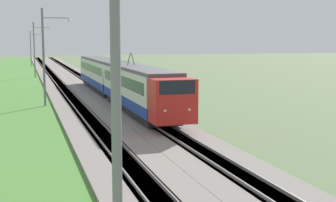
# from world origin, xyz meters

# --- Properties ---
(ballast_main) EXTENTS (240.00, 4.40, 0.30)m
(ballast_main) POSITION_xyz_m (50.00, 0.00, 0.15)
(ballast_main) COLOR gray
(ballast_main) RESTS_ON ground
(ballast_adjacent) EXTENTS (240.00, 4.40, 0.30)m
(ballast_adjacent) POSITION_xyz_m (50.00, -4.42, 0.15)
(ballast_adjacent) COLOR gray
(ballast_adjacent) RESTS_ON ground
(track_main) EXTENTS (240.00, 1.57, 0.45)m
(track_main) POSITION_xyz_m (50.00, 0.00, 0.16)
(track_main) COLOR #4C4238
(track_main) RESTS_ON ground
(track_adjacent) EXTENTS (240.00, 1.57, 0.45)m
(track_adjacent) POSITION_xyz_m (50.00, -4.42, 0.16)
(track_adjacent) COLOR #4C4238
(track_adjacent) RESTS_ON ground
(grass_verge) EXTENTS (240.00, 10.06, 0.12)m
(grass_verge) POSITION_xyz_m (50.00, 5.82, 0.06)
(grass_verge) COLOR #4C8438
(grass_verge) RESTS_ON ground
(passenger_train) EXTENTS (38.92, 2.95, 5.21)m
(passenger_train) POSITION_xyz_m (46.46, -4.42, 2.45)
(passenger_train) COLOR red
(passenger_train) RESTS_ON ground
(catenary_mast_near) EXTENTS (0.22, 2.56, 8.71)m
(catenary_mast_near) POSITION_xyz_m (8.88, 2.83, 4.50)
(catenary_mast_near) COLOR slate
(catenary_mast_near) RESTS_ON ground
(catenary_mast_mid) EXTENTS (0.22, 2.56, 9.30)m
(catenary_mast_mid) POSITION_xyz_m (44.73, 2.84, 4.80)
(catenary_mast_mid) COLOR slate
(catenary_mast_mid) RESTS_ON ground
(catenary_mast_far) EXTENTS (0.22, 2.56, 9.32)m
(catenary_mast_far) POSITION_xyz_m (80.58, 2.84, 4.81)
(catenary_mast_far) COLOR slate
(catenary_mast_far) RESTS_ON ground
(catenary_mast_distant) EXTENTS (0.22, 2.56, 8.53)m
(catenary_mast_distant) POSITION_xyz_m (116.42, 2.83, 4.41)
(catenary_mast_distant) COLOR slate
(catenary_mast_distant) RESTS_ON ground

